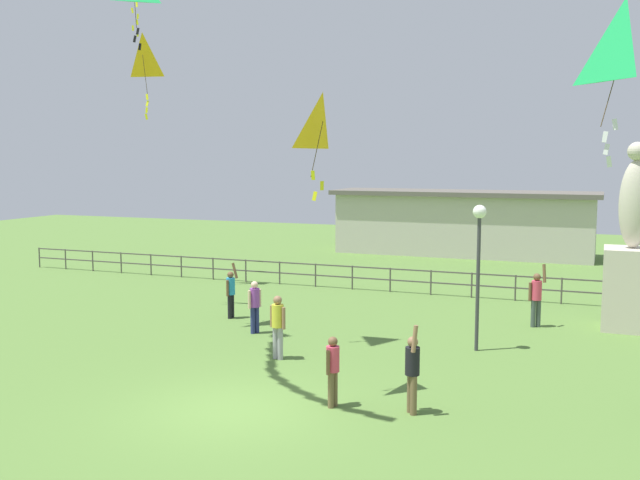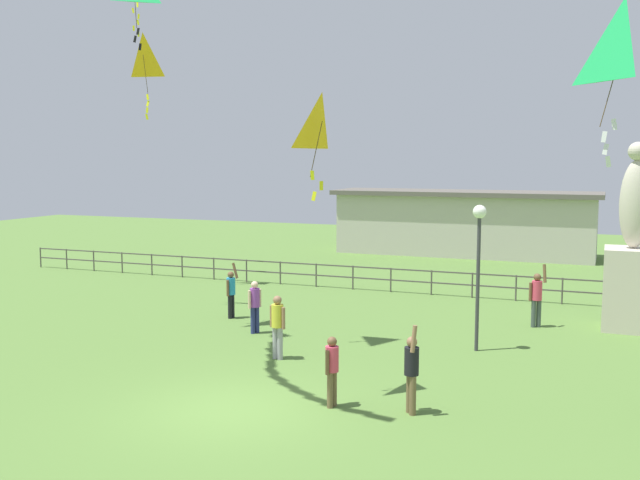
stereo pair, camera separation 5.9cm
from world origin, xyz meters
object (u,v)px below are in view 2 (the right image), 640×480
Objects in this scene: statue_monument at (632,268)px; person_3 at (278,323)px; person_1 at (255,303)px; lamppost at (479,244)px; person_4 at (332,367)px; person_6 at (537,296)px; person_0 at (411,368)px; kite_6 at (624,45)px; person_5 at (231,291)px; kite_3 at (143,57)px; kite_4 at (322,124)px.

statue_monument is 11.05m from person_3.
statue_monument is at bearing 24.17° from person_1.
person_4 is at bearing -110.11° from lamppost.
person_6 reaches higher than person_1.
statue_monument is 5.83m from lamppost.
person_0 is 7.25m from kite_6.
person_0 is 10.04m from person_5.
person_3 is at bearing -133.58° from person_6.
lamppost is 2.37× the size of person_3.
person_5 is at bearing -165.81° from person_6.
kite_3 reaches higher than lamppost.
person_5 is at bearing -4.37° from kite_3.
kite_4 is (5.63, -6.20, 4.99)m from person_5.
person_0 is 1.13× the size of person_3.
kite_3 reaches higher than person_3.
person_1 is 0.80× the size of person_6.
person_1 is at bearing -155.83° from statue_monument.
person_5 is (-7.68, 6.47, -0.04)m from person_0.
kite_6 is (3.70, 0.21, 6.23)m from person_0.
lamppost is 8.41m from person_5.
kite_3 is at bearing -170.55° from person_6.
person_3 is 0.74× the size of kite_4.
person_1 is 6.78m from person_4.
lamppost reaches higher than person_1.
kite_6 is (3.29, -5.17, 4.26)m from lamppost.
person_3 reaches higher than person_1.
person_6 is at bearing -164.21° from statue_monument.
statue_monument is 1.90× the size of kite_6.
statue_monument is 2.88× the size of person_6.
person_5 is 8.32m from kite_3.
lamppost is 4.14m from person_6.
statue_monument is at bearing 10.57° from kite_3.
person_5 is at bearing 136.85° from person_1.
person_1 is 2.25m from person_5.
person_1 is 1.04× the size of person_4.
kite_4 is (2.17, -2.38, 4.94)m from person_3.
person_5 is at bearing 151.19° from kite_6.
lamppost is 6.78m from person_1.
lamppost is 6.30m from person_4.
kite_6 is at bearing -93.79° from statue_monument.
person_5 is 0.63× the size of kite_3.
kite_6 is (9.74, -4.72, 6.27)m from person_1.
kite_6 is at bearing -76.62° from person_6.
kite_3 reaches higher than person_0.
lamppost is 6.41m from kite_4.
statue_monument is 3.40× the size of person_3.
person_3 is 0.59× the size of kite_3.
person_1 is 12.52m from kite_6.
person_1 is at bearing -153.14° from person_6.
lamppost is 2.01× the size of person_6.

